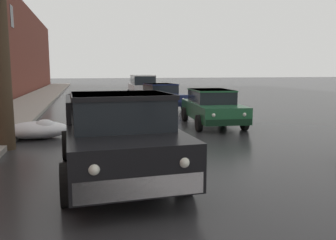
{
  "coord_description": "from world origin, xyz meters",
  "views": [
    {
      "loc": [
        -2.39,
        2.04,
        2.18
      ],
      "look_at": [
        -0.26,
        10.88,
        0.87
      ],
      "focal_mm": 36.91,
      "sensor_mm": 36.0,
      "label": 1
    }
  ],
  "objects": [
    {
      "name": "left_sidewalk_slab",
      "position": [
        -5.87,
        18.0,
        0.08
      ],
      "size": [
        2.74,
        80.0,
        0.16
      ],
      "primitive_type": "cube",
      "color": "gray",
      "rests_on": "ground"
    },
    {
      "name": "snow_bank_near_corner_left",
      "position": [
        -3.87,
        13.69,
        0.28
      ],
      "size": [
        2.03,
        1.26,
        0.63
      ],
      "color": "white",
      "rests_on": "ground"
    },
    {
      "name": "sedan_green_parked_kerbside_close",
      "position": [
        2.55,
        14.98,
        0.75
      ],
      "size": [
        2.17,
        4.34,
        1.42
      ],
      "color": "#1E5633",
      "rests_on": "ground"
    },
    {
      "name": "sedan_darkblue_parked_kerbside_mid",
      "position": [
        1.86,
        21.35,
        0.75
      ],
      "size": [
        2.23,
        4.25,
        1.42
      ],
      "color": "navy",
      "rests_on": "ground"
    },
    {
      "name": "snow_bank_near_corner_right",
      "position": [
        3.75,
        28.62,
        0.33
      ],
      "size": [
        1.6,
        1.29,
        0.68
      ],
      "color": "white",
      "rests_on": "ground"
    },
    {
      "name": "pickup_truck_black_approaching_near_lane",
      "position": [
        -1.78,
        9.07,
        0.88
      ],
      "size": [
        2.41,
        5.19,
        1.76
      ],
      "color": "black",
      "rests_on": "ground"
    },
    {
      "name": "suv_white_parked_far_down_block",
      "position": [
        1.87,
        27.85,
        0.99
      ],
      "size": [
        2.12,
        4.75,
        1.82
      ],
      "color": "silver",
      "rests_on": "ground"
    }
  ]
}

